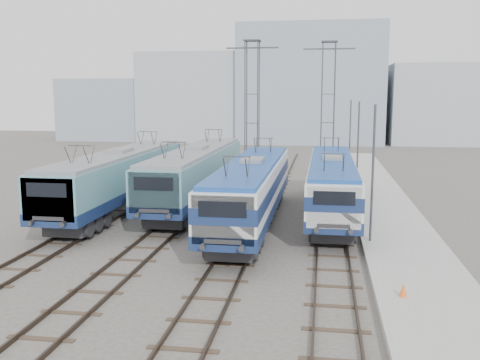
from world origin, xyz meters
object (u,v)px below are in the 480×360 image
Objects in this scene: locomotive_far_left at (119,175)px; locomotive_center_left at (196,171)px; mast_front at (373,177)px; safety_cone at (403,290)px; locomotive_center_right at (252,186)px; mast_rear at (350,138)px; catenary_tower_east at (328,104)px; locomotive_far_right at (332,181)px; mast_mid at (358,151)px; catenary_tower_west at (252,104)px.

locomotive_center_left is (4.50, 2.46, 0.02)m from locomotive_far_left.
mast_front is 7.99m from safety_cone.
locomotive_far_left is at bearing 162.73° from locomotive_center_right.
locomotive_center_right is at bearing -106.99° from mast_rear.
locomotive_center_left is 1.04× the size of locomotive_center_right.
catenary_tower_east is at bearing 95.16° from safety_cone.
locomotive_far_left is 1.07× the size of locomotive_far_right.
mast_front is 1.00× the size of mast_mid.
locomotive_center_left is 2.69× the size of mast_rear.
locomotive_far_left is at bearing -129.66° from catenary_tower_east.
mast_front is at bearing -21.40° from locomotive_far_left.
catenary_tower_east is 1.71× the size of mast_mid.
catenary_tower_west is 6.80m from catenary_tower_east.
locomotive_far_left is 2.66× the size of mast_mid.
mast_front is (1.85, -6.47, 1.27)m from locomotive_far_right.
catenary_tower_west is 1.71× the size of mast_mid.
mast_front is 24.00m from mast_rear.
locomotive_center_left is at bearing 167.43° from locomotive_far_right.
locomotive_far_left is 37.87× the size of safety_cone.
catenary_tower_east is (-0.25, 15.53, 4.41)m from locomotive_far_right.
mast_rear is (15.35, 17.98, 1.18)m from locomotive_far_left.
safety_cone is at bearing -54.32° from locomotive_center_left.
locomotive_far_right is at bearing -96.02° from mast_rear.
locomotive_far_left is 23.67m from mast_rear.
catenary_tower_west is at bearing 108.47° from safety_cone.
mast_mid is at bearing 71.50° from locomotive_far_right.
mast_front is at bearing -84.55° from catenary_tower_east.
catenary_tower_east is at bearing 77.25° from locomotive_center_right.
locomotive_center_left is 13.82m from mast_front.
catenary_tower_west is at bearing 78.95° from locomotive_center_left.
locomotive_far_right is 17.67m from mast_rear.
mast_front is (10.85, -8.48, 1.16)m from locomotive_center_left.
safety_cone is (11.40, -15.88, -1.79)m from locomotive_center_left.
catenary_tower_east reaches higher than mast_rear.
mast_front is at bearing -66.73° from catenary_tower_west.
mast_rear is at bearing 90.00° from mast_mid.
locomotive_far_right is 14.18m from safety_cone.
locomotive_center_right is 36.82× the size of safety_cone.
mast_front is 14.22× the size of safety_cone.
locomotive_center_left is 16.67m from catenary_tower_east.
catenary_tower_east is (13.25, 15.98, 4.33)m from locomotive_far_left.
mast_rear reaches higher than safety_cone.
mast_rear is 31.55m from safety_cone.
mast_front reaches higher than locomotive_far_right.
locomotive_center_right is 17.48m from catenary_tower_west.
safety_cone is (0.55, -31.40, -2.95)m from mast_rear.
catenary_tower_west reaches higher than mast_front.
catenary_tower_west is 22.00m from mast_front.
mast_mid is at bearing 54.13° from locomotive_center_right.
catenary_tower_east is at bearing 17.10° from catenary_tower_west.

